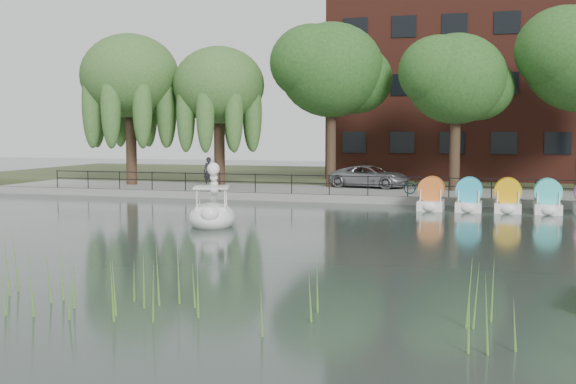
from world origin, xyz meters
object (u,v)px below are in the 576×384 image
at_px(minivan, 370,175).
at_px(pedestrian, 209,170).
at_px(swan_boat, 212,212).
at_px(bicycle, 421,185).

bearing_deg(minivan, pedestrian, 114.33).
bearing_deg(swan_boat, bicycle, 40.92).
bearing_deg(pedestrian, bicycle, -11.02).
bearing_deg(minivan, bicycle, -126.09).
xyz_separation_m(minivan, pedestrian, (-9.09, -2.03, 0.26)).
xyz_separation_m(minivan, swan_boat, (-3.57, -15.02, -0.60)).
xyz_separation_m(pedestrian, swan_boat, (5.52, -12.99, -0.86)).
relative_size(bicycle, swan_boat, 0.53).
bearing_deg(minivan, swan_boat, 178.34).
bearing_deg(pedestrian, minivan, 8.75).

